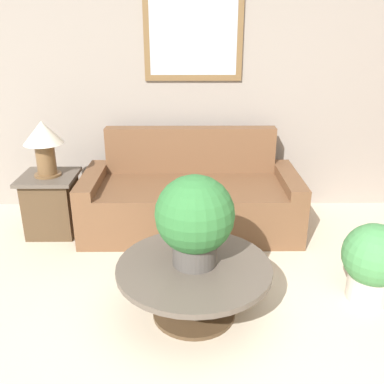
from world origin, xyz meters
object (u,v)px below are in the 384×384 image
couch_main (191,199)px  potted_plant_on_table (195,218)px  side_table (52,203)px  coffee_table (194,279)px  table_lamp (43,140)px  potted_plant_floor (374,260)px

couch_main → potted_plant_on_table: (0.02, -1.39, 0.45)m
side_table → potted_plant_on_table: (1.40, -1.29, 0.45)m
coffee_table → table_lamp: (-1.39, 1.32, 0.65)m
couch_main → potted_plant_on_table: 1.46m
coffee_table → table_lamp: 2.03m
table_lamp → potted_plant_on_table: table_lamp is taller
potted_plant_floor → coffee_table: bearing=-172.2°
table_lamp → potted_plant_on_table: bearing=-42.7°
side_table → potted_plant_floor: (2.74, -1.14, 0.02)m
coffee_table → side_table: size_ratio=1.80×
side_table → coffee_table: bearing=-43.4°
couch_main → coffee_table: 1.42m
potted_plant_floor → table_lamp: bearing=157.5°
coffee_table → potted_plant_floor: (1.34, 0.18, 0.03)m
side_table → table_lamp: bearing=-90.0°
couch_main → side_table: size_ratio=3.52×
couch_main → side_table: (-1.38, -0.10, -0.00)m
couch_main → potted_plant_floor: bearing=-42.2°
side_table → potted_plant_on_table: 1.96m
coffee_table → table_lamp: size_ratio=2.06×
couch_main → potted_plant_floor: 1.84m
couch_main → side_table: 1.38m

